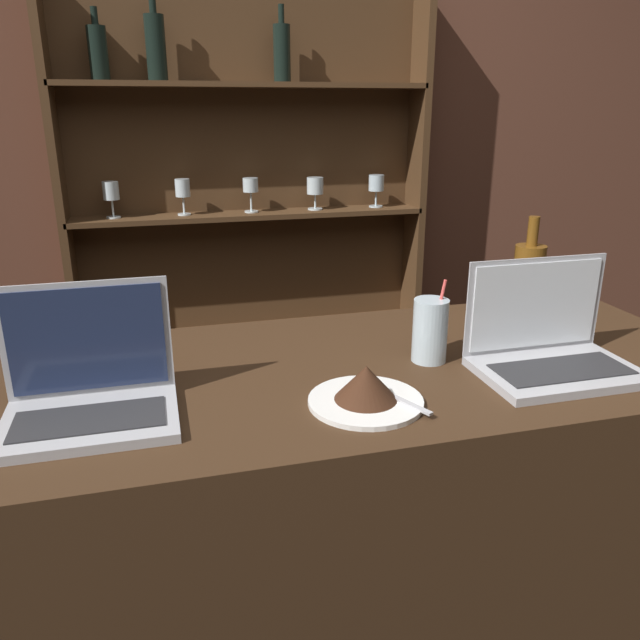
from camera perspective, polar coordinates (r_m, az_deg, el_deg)
bar_counter at (r=1.61m, az=3.56°, el=-20.30°), size 1.63×0.69×0.98m
back_wall at (r=2.68m, az=-6.32°, el=15.50°), size 7.00×0.06×2.70m
back_shelf at (r=2.63m, az=-6.56°, el=8.53°), size 1.46×0.18×1.98m
laptop_near at (r=1.19m, az=-20.33°, el=-5.91°), size 0.30×0.21×0.24m
laptop_far at (r=1.40m, az=20.24°, el=-2.29°), size 0.33×0.22×0.23m
cake_plate at (r=1.18m, az=4.24°, el=-6.31°), size 0.22×0.22×0.08m
water_glass at (r=1.37m, az=10.03°, el=-0.95°), size 0.08×0.08×0.18m
wine_bottle_amber at (r=1.72m, az=18.46°, el=3.52°), size 0.08×0.08×0.27m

